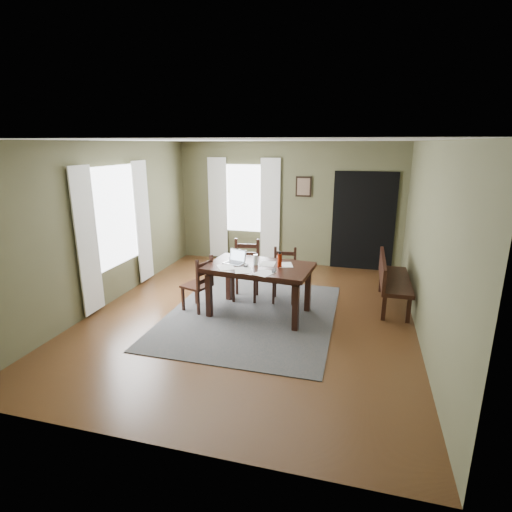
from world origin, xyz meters
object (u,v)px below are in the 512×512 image
(water_bottle, at_px, (280,260))
(dining_table, at_px, (259,271))
(bench, at_px, (390,277))
(chair_back_left, at_px, (246,271))
(chair_back_right, at_px, (284,276))
(chair_end, at_px, (199,284))
(laptop, at_px, (236,260))

(water_bottle, bearing_deg, dining_table, -179.63)
(bench, bearing_deg, water_bottle, 118.08)
(chair_back_left, distance_m, water_bottle, 1.03)
(bench, bearing_deg, chair_back_right, 97.78)
(chair_end, height_order, chair_back_left, chair_back_left)
(chair_back_left, height_order, chair_back_right, chair_back_left)
(chair_end, height_order, bench, chair_end)
(dining_table, relative_size, chair_back_right, 1.86)
(chair_back_left, relative_size, laptop, 2.84)
(chair_back_right, distance_m, laptop, 1.02)
(bench, bearing_deg, chair_end, 108.82)
(dining_table, bearing_deg, laptop, -178.55)
(dining_table, height_order, laptop, laptop)
(dining_table, height_order, chair_back_right, chair_back_right)
(dining_table, relative_size, bench, 1.15)
(chair_back_right, bearing_deg, chair_back_left, 178.68)
(chair_back_left, distance_m, bench, 2.45)
(chair_back_right, height_order, bench, chair_back_right)
(chair_end, bearing_deg, dining_table, 114.41)
(chair_back_right, bearing_deg, laptop, -142.75)
(chair_back_right, bearing_deg, chair_end, -154.59)
(dining_table, xyz_separation_m, bench, (2.03, 0.91, -0.22))
(laptop, bearing_deg, water_bottle, 15.37)
(chair_end, distance_m, water_bottle, 1.39)
(dining_table, relative_size, chair_back_left, 1.65)
(chair_end, bearing_deg, chair_back_left, 158.96)
(chair_back_right, distance_m, bench, 1.77)
(chair_end, distance_m, chair_back_left, 0.93)
(chair_back_right, bearing_deg, water_bottle, -92.44)
(chair_back_left, bearing_deg, bench, -1.06)
(dining_table, bearing_deg, water_bottle, 5.92)
(chair_back_left, bearing_deg, chair_back_right, -2.81)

